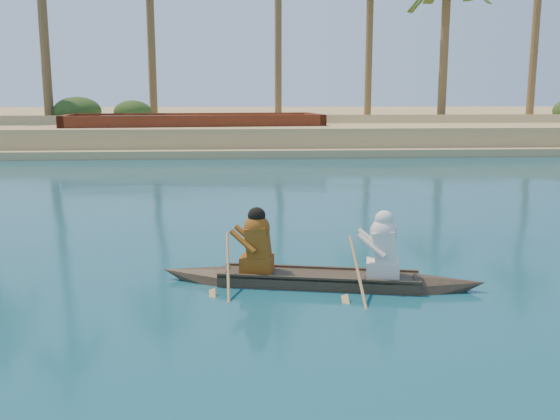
{
  "coord_description": "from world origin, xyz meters",
  "views": [
    {
      "loc": [
        -9.25,
        -6.31,
        2.92
      ],
      "look_at": [
        -8.45,
        5.1,
        0.79
      ],
      "focal_mm": 40.0,
      "sensor_mm": 36.0,
      "label": 1
    }
  ],
  "objects": [
    {
      "name": "barge_mid",
      "position": [
        -11.41,
        27.0,
        0.77
      ],
      "size": [
        13.57,
        5.73,
        2.2
      ],
      "rotation": [
        0.0,
        0.0,
        0.1
      ],
      "color": "#612914",
      "rests_on": "ground"
    },
    {
      "name": "shrub_cluster",
      "position": [
        0.0,
        31.5,
        1.2
      ],
      "size": [
        100.0,
        6.0,
        2.4
      ],
      "primitive_type": null,
      "color": "#253C15",
      "rests_on": "ground"
    },
    {
      "name": "sandy_embankment",
      "position": [
        0.0,
        46.89,
        0.53
      ],
      "size": [
        150.0,
        51.0,
        1.5
      ],
      "color": "tan",
      "rests_on": "ground"
    },
    {
      "name": "canoe",
      "position": [
        -8.0,
        2.92,
        0.27
      ],
      "size": [
        5.04,
        1.7,
        1.38
      ],
      "rotation": [
        0.0,
        0.0,
        -0.21
      ],
      "color": "#3F3322",
      "rests_on": "ground"
    },
    {
      "name": "palm_grove",
      "position": [
        0.0,
        35.0,
        8.0
      ],
      "size": [
        110.0,
        14.0,
        16.0
      ],
      "primitive_type": null,
      "color": "#3D6323",
      "rests_on": "ground"
    }
  ]
}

